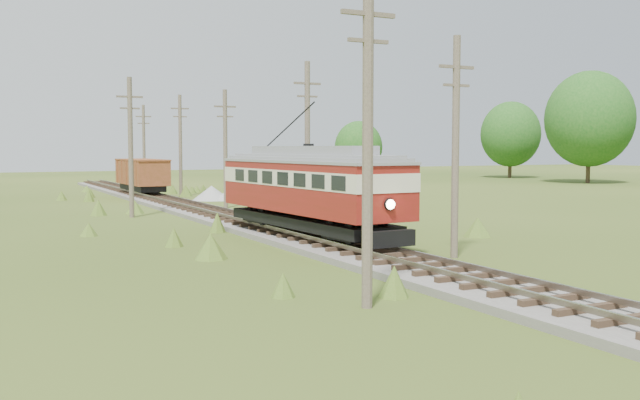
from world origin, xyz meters
TOP-DOWN VIEW (x-y plane):
  - railbed_main at (0.00, 34.00)m, footprint 3.60×96.00m
  - streetcar at (0.00, 24.26)m, footprint 3.63×12.70m
  - gondola at (0.00, 56.98)m, footprint 2.96×8.37m
  - gravel_pile at (4.58, 51.55)m, footprint 3.28×3.48m
  - utility_pole_r_2 at (3.30, 18.00)m, footprint 1.60×0.30m
  - utility_pole_r_3 at (3.20, 31.00)m, footprint 1.60×0.30m
  - utility_pole_r_4 at (3.00, 44.00)m, footprint 1.60×0.30m
  - utility_pole_r_5 at (3.40, 57.00)m, footprint 1.60×0.30m
  - utility_pole_r_6 at (3.20, 70.00)m, footprint 1.60×0.30m
  - utility_pole_l_a at (-4.20, 12.00)m, footprint 1.60×0.30m
  - utility_pole_l_b at (-4.50, 40.00)m, footprint 1.60×0.30m
  - tree_right_4 at (54.00, 58.00)m, footprint 10.50×10.50m
  - tree_right_5 at (56.00, 74.00)m, footprint 8.40×8.40m
  - tree_mid_b at (30.00, 72.00)m, footprint 5.88×5.88m

SIDE VIEW (x-z plane):
  - railbed_main at x=0.00m, z-range -0.09..0.48m
  - gravel_pile at x=4.58m, z-range -0.04..1.15m
  - gondola at x=0.00m, z-range 0.67..3.43m
  - streetcar at x=0.00m, z-range -0.21..5.55m
  - utility_pole_r_4 at x=3.00m, z-range 0.12..8.52m
  - tree_mid_b at x=30.00m, z-range 0.54..8.12m
  - utility_pole_r_2 at x=3.30m, z-range 0.12..8.72m
  - utility_pole_l_b at x=-4.50m, z-range 0.12..8.72m
  - utility_pole_r_6 at x=3.20m, z-range 0.12..8.82m
  - utility_pole_r_5 at x=3.40m, z-range 0.13..9.03m
  - utility_pole_r_3 at x=3.20m, z-range 0.13..9.13m
  - utility_pole_l_a at x=-4.20m, z-range 0.13..9.13m
  - tree_right_5 at x=56.00m, z-range 0.78..11.60m
  - tree_right_4 at x=54.00m, z-range 0.98..14.51m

